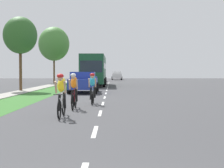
{
  "coord_description": "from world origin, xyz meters",
  "views": [
    {
      "loc": [
        0.47,
        -2.96,
        1.64
      ],
      "look_at": [
        0.41,
        16.39,
        0.92
      ],
      "focal_mm": 52.67,
      "sensor_mm": 36.0,
      "label": 1
    }
  ],
  "objects_px": {
    "cyclist_distant": "(94,88)",
    "cyclist_lead": "(62,95)",
    "sedan_maroon": "(101,77)",
    "street_tree_near": "(21,36)",
    "bus_dark_green": "(95,69)",
    "street_tree_far": "(55,44)",
    "cyclist_trailing": "(75,91)",
    "pickup_blue": "(85,82)",
    "suv_white": "(118,75)"
  },
  "relations": [
    {
      "from": "cyclist_trailing",
      "to": "pickup_blue",
      "type": "xyz_separation_m",
      "value": [
        -0.55,
        11.34,
        0.02
      ]
    },
    {
      "from": "bus_dark_green",
      "to": "suv_white",
      "type": "distance_m",
      "value": 28.71
    },
    {
      "from": "pickup_blue",
      "to": "street_tree_near",
      "type": "bearing_deg",
      "value": 157.72
    },
    {
      "from": "cyclist_lead",
      "to": "cyclist_trailing",
      "type": "bearing_deg",
      "value": 87.11
    },
    {
      "from": "pickup_blue",
      "to": "street_tree_far",
      "type": "relative_size",
      "value": 0.63
    },
    {
      "from": "sedan_maroon",
      "to": "street_tree_near",
      "type": "relative_size",
      "value": 0.68
    },
    {
      "from": "cyclist_lead",
      "to": "suv_white",
      "type": "bearing_deg",
      "value": 87.11
    },
    {
      "from": "pickup_blue",
      "to": "cyclist_distant",
      "type": "bearing_deg",
      "value": -82.27
    },
    {
      "from": "cyclist_trailing",
      "to": "sedan_maroon",
      "type": "height_order",
      "value": "cyclist_trailing"
    },
    {
      "from": "bus_dark_green",
      "to": "street_tree_far",
      "type": "bearing_deg",
      "value": 126.79
    },
    {
      "from": "bus_dark_green",
      "to": "suv_white",
      "type": "xyz_separation_m",
      "value": [
        3.08,
        28.52,
        -1.03
      ]
    },
    {
      "from": "bus_dark_green",
      "to": "sedan_maroon",
      "type": "bearing_deg",
      "value": 89.84
    },
    {
      "from": "cyclist_distant",
      "to": "cyclist_lead",
      "type": "bearing_deg",
      "value": -99.7
    },
    {
      "from": "sedan_maroon",
      "to": "street_tree_far",
      "type": "bearing_deg",
      "value": -124.12
    },
    {
      "from": "street_tree_near",
      "to": "pickup_blue",
      "type": "bearing_deg",
      "value": -22.28
    },
    {
      "from": "bus_dark_green",
      "to": "sedan_maroon",
      "type": "relative_size",
      "value": 2.7
    },
    {
      "from": "cyclist_trailing",
      "to": "suv_white",
      "type": "xyz_separation_m",
      "value": [
        2.67,
        52.77,
        0.14
      ]
    },
    {
      "from": "sedan_maroon",
      "to": "street_tree_far",
      "type": "xyz_separation_m",
      "value": [
        -6.24,
        -9.22,
        4.85
      ]
    },
    {
      "from": "street_tree_far",
      "to": "suv_white",
      "type": "bearing_deg",
      "value": 65.38
    },
    {
      "from": "cyclist_lead",
      "to": "pickup_blue",
      "type": "bearing_deg",
      "value": 91.68
    },
    {
      "from": "cyclist_distant",
      "to": "sedan_maroon",
      "type": "distance_m",
      "value": 39.6
    },
    {
      "from": "cyclist_trailing",
      "to": "bus_dark_green",
      "type": "bearing_deg",
      "value": 90.97
    },
    {
      "from": "cyclist_trailing",
      "to": "pickup_blue",
      "type": "height_order",
      "value": "pickup_blue"
    },
    {
      "from": "cyclist_distant",
      "to": "pickup_blue",
      "type": "relative_size",
      "value": 0.34
    },
    {
      "from": "pickup_blue",
      "to": "sedan_maroon",
      "type": "xyz_separation_m",
      "value": [
        0.18,
        30.41,
        -0.06
      ]
    },
    {
      "from": "cyclist_distant",
      "to": "pickup_blue",
      "type": "height_order",
      "value": "pickup_blue"
    },
    {
      "from": "cyclist_lead",
      "to": "bus_dark_green",
      "type": "distance_m",
      "value": 26.98
    },
    {
      "from": "cyclist_lead",
      "to": "suv_white",
      "type": "xyz_separation_m",
      "value": [
        2.8,
        55.47,
        0.14
      ]
    },
    {
      "from": "cyclist_distant",
      "to": "suv_white",
      "type": "relative_size",
      "value": 0.37
    },
    {
      "from": "suv_white",
      "to": "bus_dark_green",
      "type": "bearing_deg",
      "value": -96.16
    },
    {
      "from": "cyclist_lead",
      "to": "street_tree_far",
      "type": "height_order",
      "value": "street_tree_far"
    },
    {
      "from": "cyclist_lead",
      "to": "sedan_maroon",
      "type": "relative_size",
      "value": 0.4
    },
    {
      "from": "pickup_blue",
      "to": "sedan_maroon",
      "type": "height_order",
      "value": "pickup_blue"
    },
    {
      "from": "bus_dark_green",
      "to": "suv_white",
      "type": "height_order",
      "value": "bus_dark_green"
    },
    {
      "from": "cyclist_lead",
      "to": "sedan_maroon",
      "type": "distance_m",
      "value": 44.45
    },
    {
      "from": "bus_dark_green",
      "to": "pickup_blue",
      "type": "bearing_deg",
      "value": -90.6
    },
    {
      "from": "cyclist_lead",
      "to": "cyclist_trailing",
      "type": "relative_size",
      "value": 1.0
    },
    {
      "from": "cyclist_distant",
      "to": "street_tree_far",
      "type": "relative_size",
      "value": 0.21
    },
    {
      "from": "cyclist_trailing",
      "to": "pickup_blue",
      "type": "relative_size",
      "value": 0.34
    },
    {
      "from": "cyclist_lead",
      "to": "sedan_maroon",
      "type": "xyz_separation_m",
      "value": [
        -0.23,
        44.45,
        -0.04
      ]
    },
    {
      "from": "cyclist_lead",
      "to": "pickup_blue",
      "type": "relative_size",
      "value": 0.34
    },
    {
      "from": "cyclist_trailing",
      "to": "street_tree_near",
      "type": "bearing_deg",
      "value": 114.26
    },
    {
      "from": "suv_white",
      "to": "street_tree_near",
      "type": "height_order",
      "value": "street_tree_near"
    },
    {
      "from": "bus_dark_green",
      "to": "street_tree_far",
      "type": "height_order",
      "value": "street_tree_far"
    },
    {
      "from": "bus_dark_green",
      "to": "cyclist_lead",
      "type": "bearing_deg",
      "value": -89.41
    },
    {
      "from": "cyclist_distant",
      "to": "street_tree_far",
      "type": "height_order",
      "value": "street_tree_far"
    },
    {
      "from": "pickup_blue",
      "to": "street_tree_far",
      "type": "bearing_deg",
      "value": 105.96
    },
    {
      "from": "bus_dark_green",
      "to": "sedan_maroon",
      "type": "distance_m",
      "value": 17.54
    },
    {
      "from": "cyclist_distant",
      "to": "sedan_maroon",
      "type": "relative_size",
      "value": 0.4
    },
    {
      "from": "street_tree_near",
      "to": "street_tree_far",
      "type": "relative_size",
      "value": 0.79
    }
  ]
}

